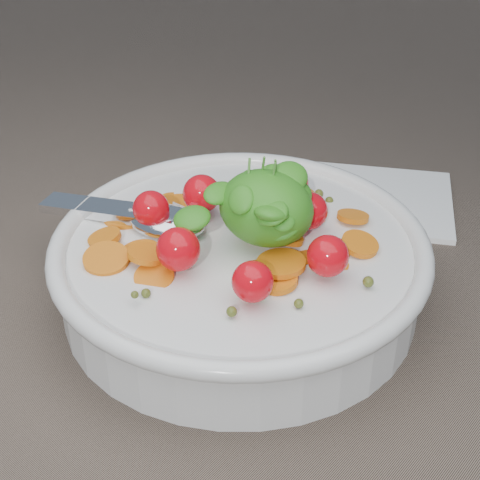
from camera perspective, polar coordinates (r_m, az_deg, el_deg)
The scene contains 3 objects.
ground at distance 0.61m, azimuth -0.10°, elevation -4.37°, with size 6.00×6.00×0.00m, color #726051.
bowl at distance 0.59m, azimuth 0.03°, elevation -1.89°, with size 0.32×0.30×0.13m.
napkin at distance 0.75m, azimuth 10.46°, elevation 3.09°, with size 0.15×0.13×0.01m, color white.
Camera 1 is at (0.31, -0.37, 0.38)m, focal length 55.00 mm.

